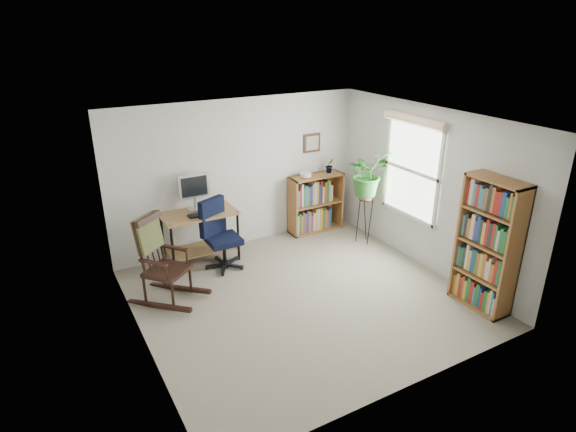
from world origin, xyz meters
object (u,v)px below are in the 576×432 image
low_bookshelf (316,203)px  desk (201,237)px  rocking_chair (166,260)px  office_chair (223,235)px  tall_bookshelf (488,245)px

low_bookshelf → desk: bearing=-176.8°
desk → low_bookshelf: low_bookshelf is taller
desk → rocking_chair: bearing=-131.5°
office_chair → desk: bearing=96.3°
desk → tall_bookshelf: (2.73, -3.00, 0.47)m
desk → tall_bookshelf: 4.08m
desk → office_chair: 0.47m
office_chair → low_bookshelf: size_ratio=1.06×
low_bookshelf → tall_bookshelf: bearing=-79.7°
rocking_chair → tall_bookshelf: size_ratio=0.69×
desk → rocking_chair: rocking_chair is taller
rocking_chair → low_bookshelf: (2.94, 0.99, -0.09)m
office_chair → rocking_chair: (-1.00, -0.49, 0.06)m
rocking_chair → desk: bearing=9.8°
office_chair → tall_bookshelf: size_ratio=0.62×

